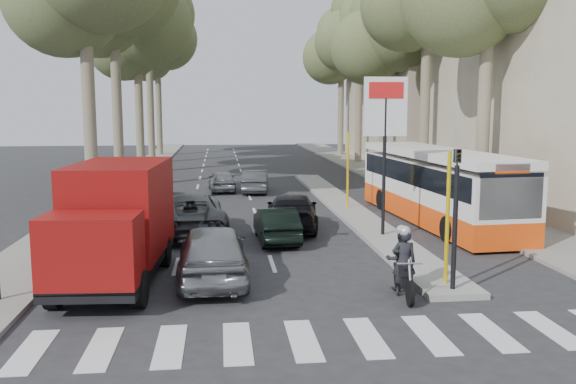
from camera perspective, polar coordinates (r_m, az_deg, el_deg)
The scene contains 25 objects.
ground at distance 16.28m, azimuth 2.31°, elevation -8.40°, with size 120.00×120.00×0.00m, color #28282B.
sidewalk_right at distance 42.15m, azimuth 8.76°, elevation 1.69°, with size 3.20×70.00×0.12m, color gray.
median_left at distance 44.04m, azimuth -13.69°, elevation 1.82°, with size 2.40×64.00×0.12m, color gray.
traffic_island at distance 27.41m, azimuth 5.56°, elevation -1.55°, with size 1.50×26.00×0.16m, color gray.
building_far at distance 52.69m, azimuth 13.75°, elevation 11.44°, with size 11.00×20.00×16.00m, color #B7A88E.
billboard at distance 21.22m, azimuth 9.05°, elevation 5.48°, with size 1.50×12.10×5.60m.
traffic_light_island at distance 15.18m, azimuth 15.46°, elevation -0.27°, with size 0.16×0.41×3.60m.
tree_l_c at distance 44.22m, azimuth -13.80°, elevation 14.81°, with size 7.40×7.20×13.71m.
tree_l_d at distance 52.34m, azimuth -12.83°, elevation 15.63°, with size 7.40×7.20×15.66m.
tree_l_e at distance 60.13m, azimuth -12.03°, elevation 13.64°, with size 7.40×7.20×14.49m.
tree_r_c at distance 43.39m, azimuth 9.20°, elevation 14.61°, with size 7.40×7.20×13.32m.
tree_r_d at distance 51.29m, azimuth 6.88°, elevation 15.16°, with size 7.40×7.20×14.88m.
tree_r_e at distance 59.00m, azimuth 5.14°, elevation 13.55°, with size 7.40×7.20×14.10m.
silver_hatchback at distance 16.31m, azimuth -7.07°, elevation -5.61°, with size 1.83×4.54×1.55m, color #92959A.
dark_hatchback at distance 20.91m, azimuth -1.11°, elevation -3.05°, with size 1.26×3.60×1.19m, color black.
queue_car_a at distance 22.41m, azimuth -9.15°, elevation -2.02°, with size 2.46×5.33×1.48m, color #46494D.
queue_car_b at distance 22.93m, azimuth 0.36°, elevation -1.86°, with size 1.89×4.65×1.35m, color black.
queue_car_c at distance 33.60m, azimuth -6.21°, elevation 1.06°, with size 1.37×3.42×1.16m, color #93969A.
queue_car_d at distance 33.03m, azimuth -3.07°, elevation 1.03°, with size 1.30×3.72×1.23m, color #4B4E53.
queue_car_e at distance 31.46m, azimuth -12.53°, elevation 0.46°, with size 1.64×4.04×1.17m, color black.
red_truck at distance 16.51m, azimuth -15.77°, elevation -2.60°, with size 2.57×5.96×3.11m.
city_bus at distance 25.02m, azimuth 13.73°, elevation 0.75°, with size 3.17×11.28×2.94m.
motorcycle at distance 15.31m, azimuth 10.65°, elevation -6.49°, with size 0.79×2.07×1.76m.
pedestrian_near at distance 26.09m, azimuth 20.56°, elevation -0.71°, with size 0.89×0.44×1.52m, color #413550.
pedestrian_far at distance 27.48m, azimuth 20.46°, elevation -0.16°, with size 1.07×0.47×1.65m, color brown.
Camera 1 is at (-2.38, -15.44, 4.58)m, focal length 38.00 mm.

